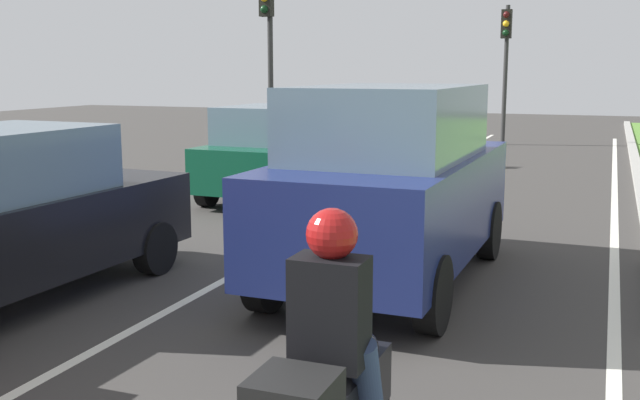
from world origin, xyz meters
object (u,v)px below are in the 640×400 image
object	(u,v)px
car_sedan_left_lane	(6,216)
traffic_light_overhead_left	(268,35)
rider_person	(332,308)
traffic_light_far_median	(506,49)
car_suv_ahead	(391,184)
car_hatchback_far	(273,153)

from	to	relation	value
car_sedan_left_lane	traffic_light_overhead_left	size ratio (longest dim) A/B	0.91
rider_person	traffic_light_far_median	world-z (taller)	traffic_light_far_median
traffic_light_overhead_left	traffic_light_far_median	distance (m)	8.82
car_suv_ahead	traffic_light_overhead_left	distance (m)	11.44
car_hatchback_far	rider_person	size ratio (longest dim) A/B	3.21
rider_person	traffic_light_far_median	bearing A→B (deg)	95.28
car_suv_ahead	rider_person	world-z (taller)	car_suv_ahead
car_sedan_left_lane	rider_person	world-z (taller)	car_sedan_left_lane
car_suv_ahead	car_hatchback_far	xyz separation A→B (m)	(-3.66, 4.72, -0.28)
rider_person	traffic_light_far_median	xyz separation A→B (m)	(-1.95, 21.34, 1.88)
car_sedan_left_lane	traffic_light_overhead_left	xyz separation A→B (m)	(-2.35, 11.64, 2.38)
car_hatchback_far	rider_person	xyz separation A→B (m)	(4.62, -9.27, 0.31)
car_suv_ahead	traffic_light_far_median	distance (m)	16.93
rider_person	traffic_light_overhead_left	xyz separation A→B (m)	(-6.94, 14.07, 2.11)
traffic_light_overhead_left	traffic_light_far_median	size ratio (longest dim) A/B	1.07
rider_person	traffic_light_far_median	distance (m)	21.52
car_sedan_left_lane	rider_person	size ratio (longest dim) A/B	3.75
car_sedan_left_lane	car_suv_ahead	bearing A→B (deg)	32.60
car_hatchback_far	traffic_light_overhead_left	world-z (taller)	traffic_light_overhead_left
traffic_light_overhead_left	car_sedan_left_lane	bearing A→B (deg)	-78.58
rider_person	car_sedan_left_lane	bearing A→B (deg)	152.15
traffic_light_overhead_left	traffic_light_far_median	bearing A→B (deg)	55.60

